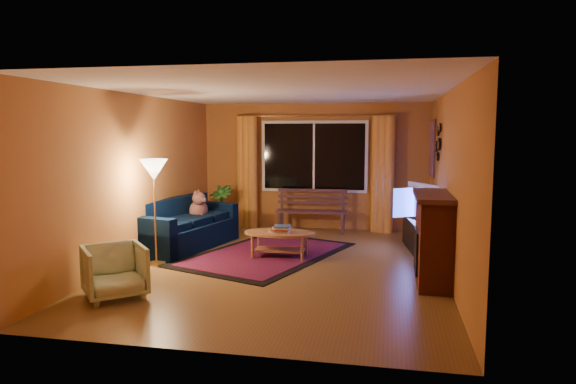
% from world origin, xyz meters
% --- Properties ---
extents(floor, '(4.50, 6.00, 0.02)m').
position_xyz_m(floor, '(0.00, 0.00, -0.01)').
color(floor, brown).
rests_on(floor, ground).
extents(ceiling, '(4.50, 6.00, 0.02)m').
position_xyz_m(ceiling, '(0.00, 0.00, 2.51)').
color(ceiling, white).
rests_on(ceiling, ground).
extents(wall_back, '(4.50, 0.02, 2.50)m').
position_xyz_m(wall_back, '(0.00, 3.01, 1.25)').
color(wall_back, '#B87033').
rests_on(wall_back, ground).
extents(wall_left, '(0.02, 6.00, 2.50)m').
position_xyz_m(wall_left, '(-2.26, 0.00, 1.25)').
color(wall_left, '#B87033').
rests_on(wall_left, ground).
extents(wall_right, '(0.02, 6.00, 2.50)m').
position_xyz_m(wall_right, '(2.26, 0.00, 1.25)').
color(wall_right, '#B87033').
rests_on(wall_right, ground).
extents(window, '(2.00, 0.02, 1.30)m').
position_xyz_m(window, '(0.00, 2.94, 1.45)').
color(window, black).
rests_on(window, wall_back).
extents(curtain_rod, '(3.20, 0.03, 0.03)m').
position_xyz_m(curtain_rod, '(0.00, 2.90, 2.25)').
color(curtain_rod, '#BF8C3F').
rests_on(curtain_rod, wall_back).
extents(curtain_left, '(0.36, 0.36, 2.24)m').
position_xyz_m(curtain_left, '(-1.35, 2.88, 1.12)').
color(curtain_left, orange).
rests_on(curtain_left, ground).
extents(curtain_right, '(0.36, 0.36, 2.24)m').
position_xyz_m(curtain_right, '(1.35, 2.88, 1.12)').
color(curtain_right, orange).
rests_on(curtain_right, ground).
extents(bench, '(1.37, 0.43, 0.41)m').
position_xyz_m(bench, '(0.01, 2.58, 0.20)').
color(bench, '#3F2427').
rests_on(bench, ground).
extents(potted_plant, '(0.66, 0.66, 0.91)m').
position_xyz_m(potted_plant, '(-1.73, 2.30, 0.45)').
color(potted_plant, '#235B1E').
rests_on(potted_plant, ground).
extents(sofa, '(1.30, 2.15, 0.81)m').
position_xyz_m(sofa, '(-1.86, 0.86, 0.41)').
color(sofa, black).
rests_on(sofa, ground).
extents(dog, '(0.37, 0.46, 0.44)m').
position_xyz_m(dog, '(-1.81, 1.31, 0.62)').
color(dog, brown).
rests_on(dog, sofa).
extents(armchair, '(0.91, 0.91, 0.69)m').
position_xyz_m(armchair, '(-1.67, -1.76, 0.34)').
color(armchair, beige).
rests_on(armchair, ground).
extents(floor_lamp, '(0.29, 0.29, 1.56)m').
position_xyz_m(floor_lamp, '(-1.86, -0.28, 0.78)').
color(floor_lamp, '#BF8C3F').
rests_on(floor_lamp, ground).
extents(rug, '(2.71, 3.35, 0.02)m').
position_xyz_m(rug, '(-0.42, 0.62, 0.01)').
color(rug, maroon).
rests_on(rug, ground).
extents(coffee_table, '(1.11, 1.11, 0.40)m').
position_xyz_m(coffee_table, '(-0.17, 0.49, 0.20)').
color(coffee_table, '#A76C43').
rests_on(coffee_table, ground).
extents(tv_console, '(0.54, 1.23, 0.49)m').
position_xyz_m(tv_console, '(2.00, 1.48, 0.25)').
color(tv_console, black).
rests_on(tv_console, ground).
extents(television, '(0.66, 0.95, 0.59)m').
position_xyz_m(television, '(2.00, 1.48, 0.79)').
color(television, black).
rests_on(television, tv_console).
extents(fireplace, '(0.40, 1.20, 1.10)m').
position_xyz_m(fireplace, '(2.05, -0.40, 0.55)').
color(fireplace, maroon).
rests_on(fireplace, ground).
extents(mirror_cluster, '(0.06, 0.60, 0.56)m').
position_xyz_m(mirror_cluster, '(2.21, 1.30, 1.80)').
color(mirror_cluster, black).
rests_on(mirror_cluster, wall_right).
extents(painting, '(0.04, 0.76, 0.96)m').
position_xyz_m(painting, '(2.22, 2.45, 1.65)').
color(painting, '#E1522B').
rests_on(painting, wall_right).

